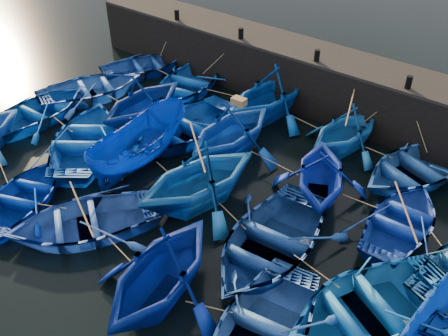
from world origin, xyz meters
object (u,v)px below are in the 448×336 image
Objects in this scene: boat_0 at (144,66)px; wooden_crate at (239,101)px; boat_13 at (40,110)px; boat_8 at (183,127)px.

wooden_crate reaches higher than boat_0.
boat_0 is at bearing -94.20° from boat_13.
boat_13 reaches higher than boat_0.
boat_13 is 8.93× the size of wooden_crate.
boat_8 is 10.14× the size of wooden_crate.
wooden_crate is at bearing -172.80° from boat_0.
boat_0 is 0.81× the size of boat_8.
boat_0 is 6.14m from boat_13.
boat_13 is at bearing 114.19° from boat_0.
boat_13 is at bearing -160.19° from wooden_crate.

